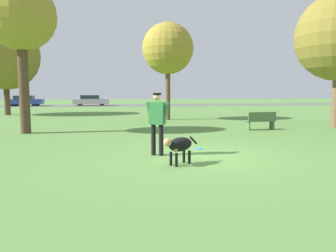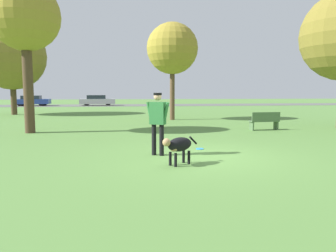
% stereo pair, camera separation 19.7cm
% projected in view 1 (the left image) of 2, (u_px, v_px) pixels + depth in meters
% --- Properties ---
extents(ground_plane, '(120.00, 120.00, 0.00)m').
position_uv_depth(ground_plane, '(200.00, 156.00, 9.12)').
color(ground_plane, '#56843D').
extents(far_road_strip, '(120.00, 6.00, 0.01)m').
position_uv_depth(far_road_strip, '(138.00, 105.00, 40.76)').
color(far_road_strip, '#5B5B59').
rests_on(far_road_strip, ground_plane).
extents(person, '(0.66, 0.42, 1.77)m').
position_uv_depth(person, '(157.00, 118.00, 9.17)').
color(person, black).
rests_on(person, ground_plane).
extents(dog, '(1.01, 0.75, 0.70)m').
position_uv_depth(dog, '(179.00, 145.00, 8.04)').
color(dog, black).
rests_on(dog, ground_plane).
extents(frisbee, '(0.25, 0.25, 0.02)m').
position_uv_depth(frisbee, '(198.00, 149.00, 10.29)').
color(frisbee, '#268CE5').
rests_on(frisbee, ground_plane).
extents(tree_far_left, '(5.00, 5.00, 6.88)m').
position_uv_depth(tree_far_left, '(5.00, 56.00, 24.11)').
color(tree_far_left, '#4C3826').
rests_on(tree_far_left, ground_plane).
extents(tree_mid_center, '(3.15, 3.15, 5.98)m').
position_uv_depth(tree_mid_center, '(168.00, 49.00, 20.07)').
color(tree_mid_center, brown).
rests_on(tree_mid_center, ground_plane).
extents(tree_near_left, '(2.91, 2.91, 6.39)m').
position_uv_depth(tree_near_left, '(21.00, 17.00, 13.53)').
color(tree_near_left, '#4C3826').
rests_on(tree_near_left, ground_plane).
extents(parked_car_blue, '(4.03, 1.95, 1.23)m').
position_uv_depth(parked_car_blue, '(25.00, 101.00, 38.58)').
color(parked_car_blue, '#284293').
rests_on(parked_car_blue, ground_plane).
extents(parked_car_silver, '(4.31, 1.86, 1.27)m').
position_uv_depth(parked_car_silver, '(91.00, 100.00, 39.60)').
color(parked_car_silver, '#B7B7BC').
rests_on(parked_car_silver, ground_plane).
extents(park_bench, '(1.43, 0.53, 0.84)m').
position_uv_depth(park_bench, '(261.00, 120.00, 15.22)').
color(park_bench, '#4C6B42').
rests_on(park_bench, ground_plane).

